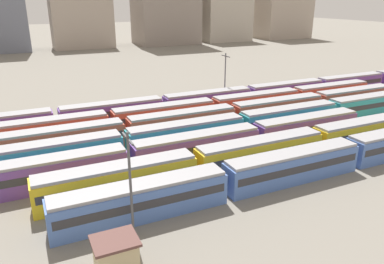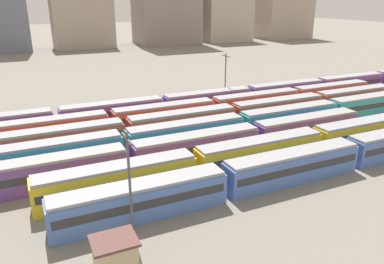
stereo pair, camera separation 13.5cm
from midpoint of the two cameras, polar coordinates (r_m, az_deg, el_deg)
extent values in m
plane|color=slate|center=(52.37, -14.12, -4.31)|extent=(600.00, 600.00, 0.00)
cube|color=#4C70BC|center=(38.23, -7.68, -10.48)|extent=(18.00, 3.00, 3.40)
cube|color=#2D2D33|center=(38.03, -7.71, -9.95)|extent=(17.20, 3.06, 0.90)
cube|color=#939399|center=(37.33, -7.82, -8.00)|extent=(17.60, 2.70, 0.35)
cube|color=#4C70BC|center=(46.55, 15.15, -5.25)|extent=(18.00, 3.00, 3.40)
cube|color=#2D2D33|center=(46.39, 15.19, -4.79)|extent=(17.20, 3.06, 0.90)
cube|color=#939399|center=(45.81, 15.36, -3.12)|extent=(17.60, 2.70, 0.35)
cube|color=yellow|center=(42.44, -11.19, -7.46)|extent=(18.00, 3.00, 3.40)
cube|color=#2D2D33|center=(42.25, -11.23, -6.96)|extent=(17.20, 3.06, 0.90)
cube|color=#939399|center=(41.62, -11.36, -5.16)|extent=(17.60, 2.70, 0.35)
cube|color=yellow|center=(49.67, 10.43, -3.24)|extent=(18.00, 3.00, 3.40)
cube|color=#2D2D33|center=(49.51, 10.46, -2.80)|extent=(17.20, 3.06, 0.90)
cube|color=#939399|center=(48.97, 10.56, -1.22)|extent=(17.60, 2.70, 0.35)
cube|color=yellow|center=(62.03, 24.90, -0.10)|extent=(18.00, 3.00, 3.40)
cube|color=#2D2D33|center=(61.90, 24.96, 0.26)|extent=(17.20, 3.06, 0.90)
cube|color=#939399|center=(61.47, 25.15, 1.55)|extent=(17.60, 2.70, 0.35)
cube|color=#6B429E|center=(46.35, -20.87, -6.02)|extent=(18.00, 3.00, 3.40)
cube|color=#2D2D33|center=(46.18, -20.93, -5.57)|extent=(17.20, 3.06, 0.90)
cube|color=#939399|center=(45.60, -21.16, -3.90)|extent=(17.60, 2.70, 0.35)
cube|color=#6B429E|center=(50.61, 0.82, -2.45)|extent=(18.00, 3.00, 3.40)
cube|color=#2D2D33|center=(50.45, 0.82, -2.02)|extent=(17.20, 3.06, 0.90)
cube|color=#939399|center=(49.93, 0.83, -0.46)|extent=(17.60, 2.70, 0.35)
cube|color=#6B429E|center=(60.73, 17.10, 0.51)|extent=(18.00, 3.00, 3.40)
cube|color=#2D2D33|center=(60.61, 17.14, 0.87)|extent=(17.20, 3.06, 0.90)
cube|color=#939399|center=(60.17, 17.28, 2.19)|extent=(17.60, 2.70, 0.35)
cube|color=teal|center=(51.15, -20.51, -3.53)|extent=(18.00, 3.00, 3.40)
cube|color=#2D2D33|center=(51.00, -20.56, -3.11)|extent=(17.20, 3.06, 0.90)
cube|color=#939399|center=(50.48, -20.76, -1.57)|extent=(17.60, 2.70, 0.35)
cube|color=teal|center=(55.32, -0.77, -0.46)|extent=(18.00, 3.00, 3.40)
cube|color=#2D2D33|center=(55.18, -0.77, -0.07)|extent=(17.20, 3.06, 0.90)
cube|color=#939399|center=(54.69, -0.78, 1.38)|extent=(17.60, 2.70, 0.35)
cube|color=teal|center=(64.94, 14.63, 1.99)|extent=(18.00, 3.00, 3.40)
cube|color=#2D2D33|center=(64.82, 14.66, 2.33)|extent=(17.20, 3.06, 0.90)
cube|color=#939399|center=(64.41, 14.78, 3.58)|extent=(17.60, 2.70, 0.35)
cube|color=teal|center=(78.04, 25.51, 3.64)|extent=(18.00, 3.00, 3.40)
cube|color=#2D2D33|center=(77.94, 25.55, 3.93)|extent=(17.20, 3.06, 0.90)
cube|color=#939399|center=(77.60, 25.71, 4.97)|extent=(17.60, 2.70, 0.35)
cube|color=#BC4C38|center=(56.09, -19.36, -1.34)|extent=(18.00, 3.00, 3.40)
cube|color=#2D2D33|center=(55.95, -19.41, -0.95)|extent=(17.20, 3.06, 0.90)
cube|color=#939399|center=(55.48, -19.58, 0.46)|extent=(17.60, 2.70, 0.35)
cube|color=#BC4C38|center=(60.43, -1.38, 1.31)|extent=(18.00, 3.00, 3.40)
cube|color=#2D2D33|center=(60.30, -1.38, 1.68)|extent=(17.20, 3.06, 0.90)
cube|color=#939399|center=(59.86, -1.39, 3.02)|extent=(17.60, 2.70, 0.35)
cube|color=#BC4C38|center=(69.79, 13.01, 3.36)|extent=(18.00, 3.00, 3.40)
cube|color=#2D2D33|center=(69.68, 13.04, 3.68)|extent=(17.20, 3.06, 0.90)
cube|color=#939399|center=(69.30, 13.13, 4.84)|extent=(17.60, 2.70, 0.35)
cube|color=#BC4C38|center=(82.49, 23.54, 4.72)|extent=(18.00, 3.00, 3.40)
cube|color=#2D2D33|center=(82.40, 23.58, 4.99)|extent=(17.20, 3.06, 0.90)
cube|color=#939399|center=(82.08, 23.72, 5.98)|extent=(17.60, 2.70, 0.35)
cube|color=#BC4C38|center=(60.93, -21.00, 0.11)|extent=(18.00, 3.00, 3.40)
cube|color=#2D2D33|center=(60.80, -21.05, 0.47)|extent=(17.20, 3.06, 0.90)
cube|color=#939399|center=(60.36, -21.22, 1.79)|extent=(17.60, 2.70, 0.35)
cube|color=#BC4C38|center=(64.60, -4.17, 2.50)|extent=(18.00, 3.00, 3.40)
cube|color=#2D2D33|center=(64.48, -4.18, 2.85)|extent=(17.20, 3.06, 0.90)
cube|color=#939399|center=(64.07, -4.21, 4.10)|extent=(17.60, 2.70, 0.35)
cube|color=#BC4C38|center=(73.14, 9.83, 4.33)|extent=(18.00, 3.00, 3.40)
cube|color=#2D2D33|center=(73.03, 9.85, 4.64)|extent=(17.20, 3.06, 0.90)
cube|color=#939399|center=(72.67, 9.91, 5.75)|extent=(17.60, 2.70, 0.35)
cube|color=#BC4C38|center=(85.09, 20.45, 5.55)|extent=(18.00, 3.00, 3.40)
cube|color=#2D2D33|center=(85.00, 20.48, 5.81)|extent=(17.20, 3.06, 0.90)
cube|color=#939399|center=(84.68, 20.60, 6.77)|extent=(17.60, 2.70, 0.35)
cube|color=#6B429E|center=(67.28, -11.94, 2.82)|extent=(18.00, 3.00, 3.40)
cube|color=#2D2D33|center=(67.16, -11.97, 3.16)|extent=(17.20, 3.06, 0.90)
cube|color=#939399|center=(66.76, -12.06, 4.36)|extent=(17.60, 2.70, 0.35)
cube|color=#6B429E|center=(73.55, 2.53, 4.69)|extent=(18.00, 3.00, 3.40)
cube|color=#2D2D33|center=(73.44, 2.53, 5.00)|extent=(17.20, 3.06, 0.90)
cube|color=#939399|center=(73.08, 2.55, 6.11)|extent=(17.60, 2.70, 0.35)
cube|color=#6B429E|center=(83.71, 14.17, 5.98)|extent=(18.00, 3.00, 3.40)
cube|color=#2D2D33|center=(83.61, 14.19, 6.25)|extent=(17.20, 3.06, 0.90)
cube|color=#939399|center=(83.30, 14.28, 7.23)|extent=(17.60, 2.70, 0.35)
cube|color=#6B429E|center=(96.53, 23.04, 6.79)|extent=(18.00, 3.00, 3.40)
cube|color=#2D2D33|center=(96.45, 23.07, 7.03)|extent=(17.20, 3.06, 0.90)
cube|color=#939399|center=(96.18, 23.19, 7.88)|extent=(17.60, 2.70, 0.35)
cylinder|color=#4C4C51|center=(77.62, 5.16, 8.10)|extent=(0.24, 0.24, 10.42)
cube|color=#47474C|center=(76.82, 5.26, 11.47)|extent=(0.16, 3.20, 0.16)
cylinder|color=#4C4C51|center=(33.89, -9.34, -8.17)|extent=(0.24, 0.24, 10.25)
cube|color=#47474C|center=(32.04, -9.78, -1.00)|extent=(0.16, 3.20, 0.16)
cube|color=#C6B284|center=(32.00, -11.52, -18.15)|extent=(3.20, 2.60, 2.80)
cube|color=brown|center=(31.10, -11.72, -15.93)|extent=(3.60, 3.00, 0.24)
cube|color=#A89989|center=(174.63, -16.32, 15.62)|extent=(25.37, 13.42, 20.70)
cube|color=#B2A899|center=(198.15, 4.95, 17.37)|extent=(24.20, 18.57, 25.21)
cube|color=#A89989|center=(217.96, 13.60, 17.92)|extent=(27.93, 20.83, 31.19)
camera|label=1|loc=(0.07, -89.93, 0.03)|focal=34.93mm
camera|label=2|loc=(0.07, 90.07, -0.03)|focal=34.93mm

